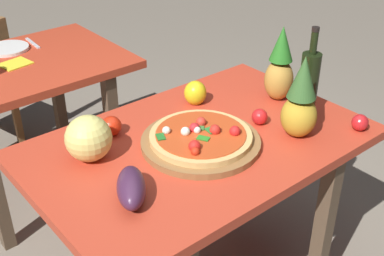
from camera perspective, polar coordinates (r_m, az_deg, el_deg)
display_table at (r=1.93m, az=0.79°, el=-3.86°), size 1.26×0.82×0.78m
background_table at (r=2.70m, az=-18.76°, el=4.56°), size 1.04×0.74×0.78m
pizza_board at (r=1.84m, az=0.99°, el=-1.62°), size 0.44×0.44×0.02m
pizza at (r=1.82m, az=1.01°, el=-0.91°), size 0.38×0.38×0.06m
wine_bottle at (r=2.03m, az=13.10°, el=5.01°), size 0.08×0.08×0.37m
pineapple_left at (r=1.88m, az=12.21°, el=2.96°), size 0.13×0.13×0.32m
pineapple_right at (r=2.14m, az=9.94°, el=6.78°), size 0.12×0.12×0.32m
melon at (r=1.76m, az=-11.66°, el=-1.16°), size 0.16×0.16×0.16m
bell_pepper at (r=2.11m, az=0.38°, el=4.01°), size 0.09×0.09×0.10m
eggplant at (r=1.57m, az=-6.91°, el=-6.72°), size 0.18×0.22×0.09m
tomato_by_bottle at (r=1.98m, az=7.67°, el=1.28°), size 0.06×0.06×0.06m
tomato_near_board at (r=1.91m, az=-9.12°, el=0.24°), size 0.08×0.08×0.08m
tomato_at_corner at (r=2.03m, az=18.51°, el=0.59°), size 0.06×0.06×0.06m
dinner_plate at (r=2.85m, az=-20.21°, el=8.46°), size 0.22×0.22×0.02m
knife_utensil at (r=2.89m, az=-17.63°, el=9.17°), size 0.03×0.18×0.01m
napkin_folded at (r=2.65m, az=-19.42°, el=6.88°), size 0.16×0.14×0.01m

